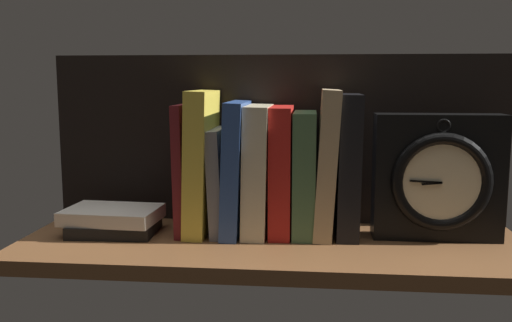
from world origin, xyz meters
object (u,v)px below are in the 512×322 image
Objects in this scene: book_cream_twain at (258,170)px; book_black_skeptic at (348,165)px; book_yellow_seinlanguage at (202,162)px; book_gray_chess at (220,180)px; book_tan_shortstories at (326,163)px; book_green_romantic at (304,173)px; book_blue_modern at (236,168)px; book_stack_side at (114,220)px; framed_clock at (438,178)px; book_red_requiem at (281,171)px; book_maroon_dawkins at (186,168)px.

book_cream_twain is 0.92× the size of book_black_skeptic.
book_yellow_seinlanguage is 1.11× the size of book_cream_twain.
book_yellow_seinlanguage is at bearing 180.00° from book_gray_chess.
book_yellow_seinlanguage is 0.99× the size of book_tan_shortstories.
book_cream_twain reaches higher than book_green_romantic.
book_gray_chess is at bearing 180.00° from book_tan_shortstories.
book_stack_side is at bearing -171.36° from book_blue_modern.
book_gray_chess is 0.75× the size of book_black_skeptic.
framed_clock is at bearing -2.17° from book_cream_twain.
book_gray_chess is 0.83× the size of book_red_requiem.
book_cream_twain is at bearing 0.00° from book_maroon_dawkins.
book_maroon_dawkins is 0.93× the size of book_black_skeptic.
book_tan_shortstories is (3.86, 0.00, 1.95)cm from book_green_romantic.
book_blue_modern is at bearing 180.00° from book_green_romantic.
book_blue_modern is 12.36cm from book_green_romantic.
book_gray_chess is at bearing 180.00° from book_green_romantic.
book_gray_chess is 0.73× the size of book_tan_shortstories.
book_black_skeptic reaches higher than book_green_romantic.
book_stack_side is at bearing -173.69° from book_red_requiem.
book_red_requiem is (11.18, 0.00, 1.99)cm from book_gray_chess.
book_tan_shortstories is 1.52× the size of book_stack_side.
book_yellow_seinlanguage is 1.17× the size of book_green_romantic.
book_green_romantic is at bearing 5.55° from book_stack_side.
book_blue_modern is 1.04× the size of book_red_requiem.
book_maroon_dawkins is at bearing 178.47° from framed_clock.
book_stack_side is at bearing -174.45° from book_green_romantic.
book_gray_chess is at bearing -180.00° from book_cream_twain.
book_green_romantic is at bearing 180.00° from book_tan_shortstories.
book_blue_modern is at bearing 178.07° from framed_clock.
book_yellow_seinlanguage reaches higher than book_cream_twain.
book_blue_modern is (6.26, -0.00, -0.96)cm from book_yellow_seinlanguage.
book_cream_twain is 8.41cm from book_green_romantic.
book_cream_twain is at bearing 0.00° from book_yellow_seinlanguage.
book_black_skeptic is 43.22cm from book_stack_side.
book_green_romantic is 1.01× the size of framed_clock.
framed_clock is at bearing -4.44° from book_black_skeptic.
framed_clock is (27.05, -1.19, -0.61)cm from book_red_requiem.
book_cream_twain is (3.93, 0.00, -0.33)cm from book_blue_modern.
book_blue_modern is 3.94cm from book_cream_twain.
book_gray_chess is 38.27cm from framed_clock.
book_tan_shortstories is 39.65cm from book_stack_side.
book_yellow_seinlanguage is 6.33cm from book_blue_modern.
book_red_requiem reaches higher than book_stack_side.
book_yellow_seinlanguage is 14.52cm from book_red_requiem.
framed_clock is at bearing -1.53° from book_maroon_dawkins.
book_black_skeptic is at bearing 0.00° from book_tan_shortstories.
book_green_romantic is 7.81cm from book_black_skeptic.
book_tan_shortstories is at bearing 0.00° from book_green_romantic.
book_red_requiem is 4.16cm from book_green_romantic.
book_black_skeptic is at bearing 0.00° from book_blue_modern.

